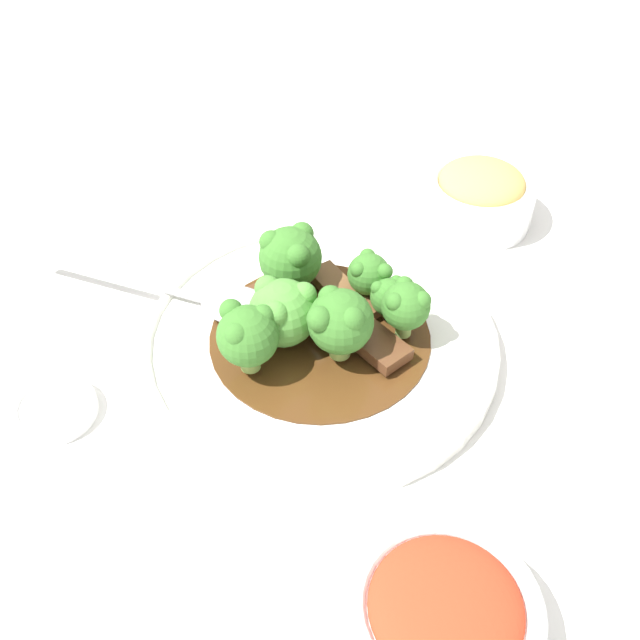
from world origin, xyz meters
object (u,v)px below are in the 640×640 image
broccoli_floret_6 (406,305)px  sauce_dish (55,408)px  beef_strip_0 (269,309)px  broccoli_floret_2 (290,256)px  broccoli_floret_3 (337,323)px  broccoli_floret_5 (390,296)px  beef_strip_3 (377,345)px  broccoli_floret_0 (369,273)px  serving_spoon (217,301)px  main_plate (320,340)px  beef_strip_1 (348,320)px  broccoli_floret_4 (283,311)px  side_bowl_kimchi (444,615)px  beef_strip_2 (337,287)px  broccoli_floret_1 (245,332)px  side_bowl_appetizer (480,195)px

broccoli_floret_6 → sauce_dish: bearing=-20.1°
beef_strip_0 → broccoli_floret_2: (-0.03, -0.02, 0.03)m
broccoli_floret_3 → broccoli_floret_5: bearing=-167.9°
beef_strip_3 → broccoli_floret_0: (-0.03, -0.06, 0.02)m
serving_spoon → main_plate: bearing=125.4°
beef_strip_1 → broccoli_floret_5: bearing=163.7°
main_plate → sauce_dish: 0.22m
beef_strip_1 → broccoli_floret_4: bearing=-16.2°
main_plate → side_bowl_kimchi: size_ratio=2.51×
main_plate → beef_strip_2: size_ratio=4.89×
broccoli_floret_2 → sauce_dish: (0.22, 0.00, -0.05)m
broccoli_floret_1 → serving_spoon: broccoli_floret_1 is taller
beef_strip_3 → broccoli_floret_0: 0.07m
beef_strip_0 → broccoli_floret_1: 0.07m
broccoli_floret_0 → broccoli_floret_3: size_ratio=0.70×
broccoli_floret_6 → broccoli_floret_2: bearing=-66.0°
broccoli_floret_4 → beef_strip_2: bearing=-161.7°
broccoli_floret_6 → side_bowl_appetizer: 0.20m
beef_strip_2 → broccoli_floret_2: bearing=-43.5°
beef_strip_1 → broccoli_floret_3: broccoli_floret_3 is taller
broccoli_floret_0 → broccoli_floret_4: 0.09m
broccoli_floret_0 → side_bowl_kimchi: broccoli_floret_0 is taller
broccoli_floret_4 → serving_spoon: size_ratio=0.28×
broccoli_floret_4 → side_bowl_appetizer: (-0.26, -0.05, -0.02)m
beef_strip_0 → side_bowl_kimchi: size_ratio=0.53×
beef_strip_0 → side_bowl_kimchi: 0.29m
broccoli_floret_3 → serving_spoon: (0.05, -0.10, -0.03)m
broccoli_floret_5 → broccoli_floret_6: size_ratio=0.72×
broccoli_floret_0 → broccoli_floret_6: bearing=86.7°
broccoli_floret_2 → broccoli_floret_1: bearing=36.4°
main_plate → broccoli_floret_5: bearing=166.2°
beef_strip_1 → beef_strip_0: bearing=-46.1°
beef_strip_2 → broccoli_floret_1: (0.11, 0.03, 0.03)m
broccoli_floret_1 → broccoli_floret_4: 0.04m
main_plate → broccoli_floret_6: bearing=145.3°
broccoli_floret_0 → broccoli_floret_1: size_ratio=0.74×
beef_strip_2 → broccoli_floret_0: broccoli_floret_0 is taller
main_plate → beef_strip_2: beef_strip_2 is taller
broccoli_floret_3 → broccoli_floret_0: bearing=-146.3°
beef_strip_1 → broccoli_floret_0: broccoli_floret_0 is taller
beef_strip_2 → sauce_dish: beef_strip_2 is taller
broccoli_floret_0 → side_bowl_appetizer: 0.18m
broccoli_floret_5 → serving_spoon: size_ratio=0.18×
broccoli_floret_5 → broccoli_floret_0: bearing=-89.3°
main_plate → broccoli_floret_2: 0.08m
serving_spoon → broccoli_floret_0: bearing=151.2°
beef_strip_1 → side_bowl_appetizer: bearing=-162.6°
serving_spoon → side_bowl_kimchi: (0.02, 0.31, -0.00)m
sauce_dish → main_plate: bearing=164.4°
broccoli_floret_0 → broccoli_floret_4: (0.09, 0.00, 0.01)m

